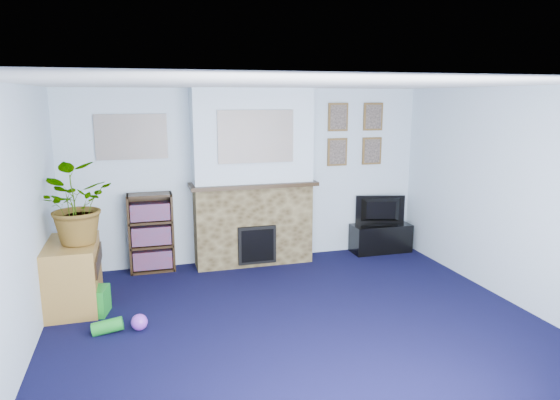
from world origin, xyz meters
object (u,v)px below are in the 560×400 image
object	(u,v)px
tv_stand	(381,237)
bookshelf	(151,234)
television	(381,210)
sideboard	(74,276)

from	to	relation	value
tv_stand	bookshelf	bearing A→B (deg)	178.68
tv_stand	television	xyz separation A→B (m)	(0.00, 0.02, 0.40)
television	bookshelf	distance (m)	3.32
tv_stand	television	bearing A→B (deg)	90.00
tv_stand	bookshelf	size ratio (longest dim) A/B	0.84
bookshelf	sideboard	distance (m)	1.30
television	tv_stand	bearing A→B (deg)	104.03
television	sideboard	xyz separation A→B (m)	(-4.19, -0.89, -0.28)
bookshelf	television	bearing A→B (deg)	-0.97
tv_stand	bookshelf	distance (m)	3.33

